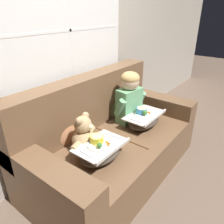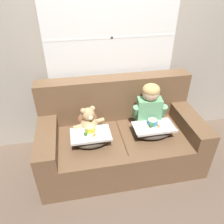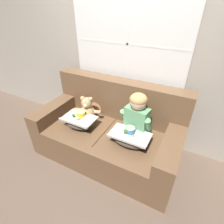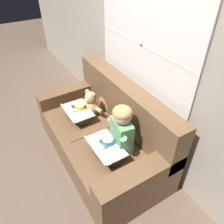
# 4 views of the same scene
# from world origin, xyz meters

# --- Properties ---
(ground_plane) EXTENTS (14.00, 14.00, 0.00)m
(ground_plane) POSITION_xyz_m (0.00, 0.00, 0.00)
(ground_plane) COLOR brown
(wall_back_with_window) EXTENTS (8.00, 0.08, 2.60)m
(wall_back_with_window) POSITION_xyz_m (0.00, 0.60, 1.31)
(wall_back_with_window) COLOR #A89E8E
(wall_back_with_window) RESTS_ON ground_plane
(couch) EXTENTS (1.90, 0.97, 1.00)m
(couch) POSITION_xyz_m (0.00, 0.08, 0.35)
(couch) COLOR brown
(couch) RESTS_ON ground_plane
(throw_pillow_behind_child) EXTENTS (0.32, 0.16, 0.34)m
(throw_pillow_behind_child) POSITION_xyz_m (0.36, 0.31, 0.59)
(throw_pillow_behind_child) COLOR #898456
(throw_pillow_behind_child) RESTS_ON couch
(throw_pillow_behind_teddy) EXTENTS (0.34, 0.16, 0.35)m
(throw_pillow_behind_teddy) POSITION_xyz_m (-0.36, 0.31, 0.59)
(throw_pillow_behind_teddy) COLOR #B2754C
(throw_pillow_behind_teddy) RESTS_ON couch
(child_figure) EXTENTS (0.42, 0.22, 0.57)m
(child_figure) POSITION_xyz_m (0.36, 0.09, 0.75)
(child_figure) COLOR #66A370
(child_figure) RESTS_ON couch
(teddy_bear) EXTENTS (0.38, 0.28, 0.36)m
(teddy_bear) POSITION_xyz_m (-0.36, 0.08, 0.59)
(teddy_bear) COLOR tan
(teddy_bear) RESTS_ON couch
(lap_tray_child) EXTENTS (0.47, 0.28, 0.21)m
(lap_tray_child) POSITION_xyz_m (0.36, -0.11, 0.52)
(lap_tray_child) COLOR #473D33
(lap_tray_child) RESTS_ON child_figure
(lap_tray_teddy) EXTENTS (0.44, 0.30, 0.21)m
(lap_tray_teddy) POSITION_xyz_m (-0.36, -0.11, 0.52)
(lap_tray_teddy) COLOR #473D33
(lap_tray_teddy) RESTS_ON teddy_bear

